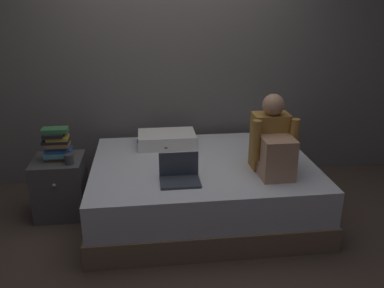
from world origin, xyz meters
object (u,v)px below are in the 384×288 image
object	(u,v)px
person_sitting	(273,143)
book_stack	(57,144)
pillow	(167,139)
bed	(202,188)
mug	(69,159)
nightstand	(61,186)
laptop	(180,175)
clothes_pile	(155,141)

from	to	relation	value
person_sitting	book_stack	size ratio (longest dim) A/B	2.24
pillow	book_stack	distance (m)	1.04
bed	book_stack	world-z (taller)	book_stack
book_stack	mug	size ratio (longest dim) A/B	3.24
book_stack	nightstand	bearing A→B (deg)	-174.04
pillow	laptop	bearing A→B (deg)	-86.25
book_stack	mug	bearing A→B (deg)	-45.90
nightstand	person_sitting	bearing A→B (deg)	-12.96
bed	person_sitting	distance (m)	0.80
person_sitting	book_stack	distance (m)	1.89
person_sitting	laptop	distance (m)	0.82
pillow	mug	xyz separation A→B (m)	(-0.88, -0.41, 0.00)
bed	pillow	size ratio (longest dim) A/B	3.57
laptop	mug	bearing A→B (deg)	156.51
nightstand	book_stack	distance (m)	0.42
nightstand	person_sitting	distance (m)	1.96
nightstand	bed	bearing A→B (deg)	-6.97
bed	pillow	bearing A→B (deg)	123.23
nightstand	clothes_pile	size ratio (longest dim) A/B	1.54
bed	clothes_pile	world-z (taller)	clothes_pile
laptop	clothes_pile	size ratio (longest dim) A/B	0.91
nightstand	laptop	bearing A→B (deg)	-26.32
laptop	book_stack	size ratio (longest dim) A/B	1.10
pillow	mug	bearing A→B (deg)	-154.85
laptop	book_stack	world-z (taller)	book_stack
pillow	clothes_pile	size ratio (longest dim) A/B	1.59
bed	clothes_pile	size ratio (longest dim) A/B	5.67
pillow	mug	distance (m)	0.97
person_sitting	laptop	bearing A→B (deg)	-172.90
nightstand	book_stack	world-z (taller)	book_stack
nightstand	person_sitting	world-z (taller)	person_sitting
bed	mug	world-z (taller)	mug
mug	person_sitting	bearing A→B (deg)	-10.08
laptop	pillow	bearing A→B (deg)	93.75
bed	laptop	distance (m)	0.54
laptop	clothes_pile	world-z (taller)	laptop
pillow	book_stack	bearing A→B (deg)	-163.73
mug	clothes_pile	bearing A→B (deg)	28.04
mug	pillow	bearing A→B (deg)	25.15
bed	nightstand	bearing A→B (deg)	173.03
book_stack	mug	world-z (taller)	book_stack
person_sitting	laptop	xyz separation A→B (m)	(-0.79, -0.10, -0.20)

